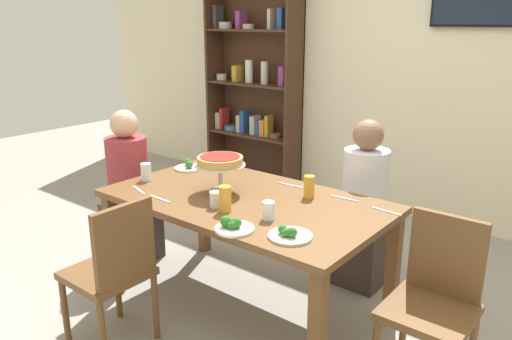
# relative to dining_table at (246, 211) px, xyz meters

# --- Properties ---
(ground_plane) EXTENTS (12.00, 12.00, 0.00)m
(ground_plane) POSITION_rel_dining_table_xyz_m (0.00, 0.00, -0.66)
(ground_plane) COLOR gray
(rear_partition) EXTENTS (8.00, 0.12, 2.80)m
(rear_partition) POSITION_rel_dining_table_xyz_m (0.00, 2.20, 0.74)
(rear_partition) COLOR beige
(rear_partition) RESTS_ON ground_plane
(dining_table) EXTENTS (1.68, 0.96, 0.74)m
(dining_table) POSITION_rel_dining_table_xyz_m (0.00, 0.00, 0.00)
(dining_table) COLOR brown
(dining_table) RESTS_ON ground_plane
(bookshelf) EXTENTS (1.10, 0.30, 2.21)m
(bookshelf) POSITION_rel_dining_table_xyz_m (-1.56, 2.02, 0.45)
(bookshelf) COLOR #422819
(bookshelf) RESTS_ON ground_plane
(diner_head_west) EXTENTS (0.34, 0.34, 1.15)m
(diner_head_west) POSITION_rel_dining_table_xyz_m (-1.12, -0.01, -0.16)
(diner_head_west) COLOR #382D28
(diner_head_west) RESTS_ON ground_plane
(diner_far_right) EXTENTS (0.34, 0.34, 1.15)m
(diner_far_right) POSITION_rel_dining_table_xyz_m (0.41, 0.75, -0.16)
(diner_far_right) COLOR #382D28
(diner_far_right) RESTS_ON ground_plane
(chair_near_left) EXTENTS (0.40, 0.40, 0.87)m
(chair_near_left) POSITION_rel_dining_table_xyz_m (-0.29, -0.75, -0.17)
(chair_near_left) COLOR brown
(chair_near_left) RESTS_ON ground_plane
(chair_head_east) EXTENTS (0.40, 0.40, 0.87)m
(chair_head_east) POSITION_rel_dining_table_xyz_m (1.15, 0.04, -0.17)
(chair_head_east) COLOR brown
(chair_head_east) RESTS_ON ground_plane
(deep_dish_pizza_stand) EXTENTS (0.31, 0.31, 0.23)m
(deep_dish_pizza_stand) POSITION_rel_dining_table_xyz_m (-0.19, -0.01, 0.27)
(deep_dish_pizza_stand) COLOR silver
(deep_dish_pizza_stand) RESTS_ON dining_table
(salad_plate_near_diner) EXTENTS (0.22, 0.22, 0.07)m
(salad_plate_near_diner) POSITION_rel_dining_table_xyz_m (0.53, -0.31, 0.10)
(salad_plate_near_diner) COLOR white
(salad_plate_near_diner) RESTS_ON dining_table
(salad_plate_far_diner) EXTENTS (0.20, 0.20, 0.07)m
(salad_plate_far_diner) POSITION_rel_dining_table_xyz_m (-0.70, 0.21, 0.11)
(salad_plate_far_diner) COLOR white
(salad_plate_far_diner) RESTS_ON dining_table
(salad_plate_spare) EXTENTS (0.20, 0.20, 0.07)m
(salad_plate_spare) POSITION_rel_dining_table_xyz_m (0.26, -0.41, 0.11)
(salad_plate_spare) COLOR white
(salad_plate_spare) RESTS_ON dining_table
(beer_glass_amber_tall) EXTENTS (0.07, 0.07, 0.15)m
(beer_glass_amber_tall) POSITION_rel_dining_table_xyz_m (0.05, -0.24, 0.16)
(beer_glass_amber_tall) COLOR gold
(beer_glass_amber_tall) RESTS_ON dining_table
(beer_glass_amber_short) EXTENTS (0.07, 0.07, 0.13)m
(beer_glass_amber_short) POSITION_rel_dining_table_xyz_m (0.29, 0.25, 0.15)
(beer_glass_amber_short) COLOR gold
(beer_glass_amber_short) RESTS_ON dining_table
(water_glass_clear_near) EXTENTS (0.07, 0.07, 0.09)m
(water_glass_clear_near) POSITION_rel_dining_table_xyz_m (-0.03, -0.22, 0.13)
(water_glass_clear_near) COLOR white
(water_glass_clear_near) RESTS_ON dining_table
(water_glass_clear_far) EXTENTS (0.07, 0.07, 0.10)m
(water_glass_clear_far) POSITION_rel_dining_table_xyz_m (0.31, -0.18, 0.13)
(water_glass_clear_far) COLOR white
(water_glass_clear_far) RESTS_ON dining_table
(water_glass_clear_spare) EXTENTS (0.07, 0.07, 0.12)m
(water_glass_clear_spare) POSITION_rel_dining_table_xyz_m (-0.73, -0.15, 0.14)
(water_glass_clear_spare) COLOR white
(water_glass_clear_spare) RESTS_ON dining_table
(cutlery_fork_near) EXTENTS (0.18, 0.03, 0.00)m
(cutlery_fork_near) POSITION_rel_dining_table_xyz_m (0.47, 0.35, 0.09)
(cutlery_fork_near) COLOR silver
(cutlery_fork_near) RESTS_ON dining_table
(cutlery_knife_near) EXTENTS (0.18, 0.07, 0.00)m
(cutlery_knife_near) POSITION_rel_dining_table_xyz_m (-0.60, -0.32, 0.09)
(cutlery_knife_near) COLOR silver
(cutlery_knife_near) RESTS_ON dining_table
(cutlery_fork_far) EXTENTS (0.18, 0.03, 0.00)m
(cutlery_fork_far) POSITION_rel_dining_table_xyz_m (0.08, 0.36, 0.09)
(cutlery_fork_far) COLOR silver
(cutlery_fork_far) RESTS_ON dining_table
(cutlery_knife_far) EXTENTS (0.18, 0.02, 0.00)m
(cutlery_knife_far) POSITION_rel_dining_table_xyz_m (-0.38, -0.34, 0.09)
(cutlery_knife_far) COLOR silver
(cutlery_knife_far) RESTS_ON dining_table
(cutlery_spare_fork) EXTENTS (0.18, 0.03, 0.00)m
(cutlery_spare_fork) POSITION_rel_dining_table_xyz_m (0.76, 0.32, 0.09)
(cutlery_spare_fork) COLOR silver
(cutlery_spare_fork) RESTS_ON dining_table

